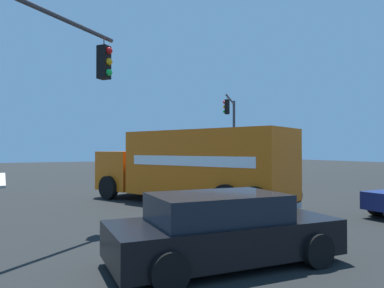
{
  "coord_description": "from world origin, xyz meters",
  "views": [
    {
      "loc": [
        15.2,
        -7.34,
        2.13
      ],
      "look_at": [
        1.89,
        -0.35,
        2.37
      ],
      "focal_mm": 33.54,
      "sensor_mm": 36.0,
      "label": 1
    }
  ],
  "objects": [
    {
      "name": "traffic_light_secondary",
      "position": [
        6.74,
        -7.08,
        3.74
      ],
      "size": [
        3.12,
        3.97,
        5.61
      ],
      "color": "#38383D",
      "rests_on": "ground"
    },
    {
      "name": "sedan_black",
      "position": [
        9.49,
        -3.7,
        0.63
      ],
      "size": [
        2.29,
        4.42,
        1.31
      ],
      "color": "black",
      "rests_on": "ground"
    },
    {
      "name": "traffic_light_primary",
      "position": [
        -6.55,
        7.36,
        3.92
      ],
      "size": [
        3.7,
        3.17,
        5.91
      ],
      "color": "#38383D",
      "rests_on": "ground"
    },
    {
      "name": "ground_plane",
      "position": [
        0.0,
        0.0,
        0.0
      ],
      "size": [
        100.0,
        100.0,
        0.0
      ],
      "primitive_type": "plane",
      "color": "black"
    },
    {
      "name": "delivery_truck",
      "position": [
        2.69,
        -0.75,
        1.5
      ],
      "size": [
        8.85,
        5.83,
        2.86
      ],
      "color": "orange",
      "rests_on": "ground"
    }
  ]
}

